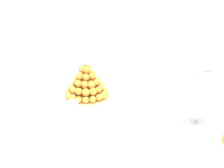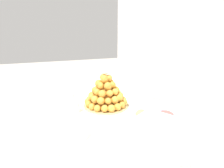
{
  "view_description": "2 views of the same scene",
  "coord_description": "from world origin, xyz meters",
  "px_view_note": "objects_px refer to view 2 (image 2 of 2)",
  "views": [
    {
      "loc": [
        0.5,
        -1.08,
        1.34
      ],
      "look_at": [
        0.02,
        -0.01,
        0.91
      ],
      "focal_mm": 43.04,
      "sensor_mm": 36.0,
      "label": 1
    },
    {
      "loc": [
        0.8,
        -0.24,
        1.22
      ],
      "look_at": [
        0.02,
        0.01,
        0.97
      ],
      "focal_mm": 32.16,
      "sensor_mm": 36.0,
      "label": 2
    }
  ],
  "objects_px": {
    "dessert_cup_mid_left": "(74,108)",
    "wine_glass": "(153,84)",
    "croquembouche": "(106,92)",
    "creme_brulee_ramekin": "(84,93)",
    "dessert_cup_left": "(68,93)",
    "serving_tray": "(92,110)",
    "dessert_cup_centre": "(79,132)",
    "macaron_goblet": "(152,140)"
  },
  "relations": [
    {
      "from": "dessert_cup_mid_left",
      "to": "wine_glass",
      "type": "height_order",
      "value": "wine_glass"
    },
    {
      "from": "croquembouche",
      "to": "wine_glass",
      "type": "bearing_deg",
      "value": 90.8
    },
    {
      "from": "dessert_cup_mid_left",
      "to": "creme_brulee_ramekin",
      "type": "distance_m",
      "value": 0.25
    },
    {
      "from": "dessert_cup_left",
      "to": "wine_glass",
      "type": "height_order",
      "value": "wine_glass"
    },
    {
      "from": "serving_tray",
      "to": "creme_brulee_ramekin",
      "type": "height_order",
      "value": "creme_brulee_ramekin"
    },
    {
      "from": "dessert_cup_left",
      "to": "creme_brulee_ramekin",
      "type": "relative_size",
      "value": 0.58
    },
    {
      "from": "dessert_cup_centre",
      "to": "wine_glass",
      "type": "height_order",
      "value": "wine_glass"
    },
    {
      "from": "serving_tray",
      "to": "wine_glass",
      "type": "relative_size",
      "value": 4.59
    },
    {
      "from": "dessert_cup_centre",
      "to": "creme_brulee_ramekin",
      "type": "relative_size",
      "value": 0.7
    },
    {
      "from": "wine_glass",
      "to": "croquembouche",
      "type": "bearing_deg",
      "value": -89.2
    },
    {
      "from": "croquembouche",
      "to": "creme_brulee_ramekin",
      "type": "distance_m",
      "value": 0.23
    },
    {
      "from": "creme_brulee_ramekin",
      "to": "macaron_goblet",
      "type": "xyz_separation_m",
      "value": [
        0.76,
        0.04,
        0.12
      ]
    },
    {
      "from": "dessert_cup_left",
      "to": "dessert_cup_mid_left",
      "type": "xyz_separation_m",
      "value": [
        0.23,
        0.0,
        0.0
      ]
    },
    {
      "from": "dessert_cup_mid_left",
      "to": "creme_brulee_ramekin",
      "type": "height_order",
      "value": "dessert_cup_mid_left"
    },
    {
      "from": "serving_tray",
      "to": "croquembouche",
      "type": "xyz_separation_m",
      "value": [
        -0.02,
        0.08,
        0.08
      ]
    },
    {
      "from": "creme_brulee_ramekin",
      "to": "wine_glass",
      "type": "bearing_deg",
      "value": 60.11
    },
    {
      "from": "serving_tray",
      "to": "macaron_goblet",
      "type": "height_order",
      "value": "macaron_goblet"
    },
    {
      "from": "dessert_cup_centre",
      "to": "macaron_goblet",
      "type": "bearing_deg",
      "value": 27.26
    },
    {
      "from": "dessert_cup_centre",
      "to": "macaron_goblet",
      "type": "distance_m",
      "value": 0.34
    },
    {
      "from": "dessert_cup_centre",
      "to": "wine_glass",
      "type": "xyz_separation_m",
      "value": [
        -0.27,
        0.46,
        0.07
      ]
    },
    {
      "from": "dessert_cup_left",
      "to": "creme_brulee_ramekin",
      "type": "bearing_deg",
      "value": 87.08
    },
    {
      "from": "serving_tray",
      "to": "wine_glass",
      "type": "bearing_deg",
      "value": 94.34
    },
    {
      "from": "dessert_cup_left",
      "to": "macaron_goblet",
      "type": "relative_size",
      "value": 0.22
    },
    {
      "from": "dessert_cup_left",
      "to": "wine_glass",
      "type": "bearing_deg",
      "value": 65.14
    },
    {
      "from": "dessert_cup_centre",
      "to": "serving_tray",
      "type": "bearing_deg",
      "value": 156.26
    },
    {
      "from": "dessert_cup_left",
      "to": "wine_glass",
      "type": "relative_size",
      "value": 0.37
    },
    {
      "from": "dessert_cup_centre",
      "to": "dessert_cup_mid_left",
      "type": "bearing_deg",
      "value": 176.77
    },
    {
      "from": "dessert_cup_left",
      "to": "dessert_cup_centre",
      "type": "distance_m",
      "value": 0.48
    },
    {
      "from": "serving_tray",
      "to": "dessert_cup_mid_left",
      "type": "relative_size",
      "value": 10.95
    },
    {
      "from": "serving_tray",
      "to": "dessert_cup_left",
      "type": "height_order",
      "value": "dessert_cup_left"
    },
    {
      "from": "dessert_cup_centre",
      "to": "dessert_cup_left",
      "type": "bearing_deg",
      "value": 178.4
    },
    {
      "from": "macaron_goblet",
      "to": "wine_glass",
      "type": "relative_size",
      "value": 1.73
    },
    {
      "from": "wine_glass",
      "to": "creme_brulee_ramekin",
      "type": "bearing_deg",
      "value": -119.89
    },
    {
      "from": "creme_brulee_ramekin",
      "to": "macaron_goblet",
      "type": "bearing_deg",
      "value": 2.96
    },
    {
      "from": "dessert_cup_mid_left",
      "to": "creme_brulee_ramekin",
      "type": "xyz_separation_m",
      "value": [
        -0.23,
        0.09,
        -0.01
      ]
    },
    {
      "from": "dessert_cup_mid_left",
      "to": "wine_glass",
      "type": "xyz_separation_m",
      "value": [
        -0.02,
        0.45,
        0.07
      ]
    },
    {
      "from": "dessert_cup_mid_left",
      "to": "serving_tray",
      "type": "bearing_deg",
      "value": 88.12
    },
    {
      "from": "dessert_cup_mid_left",
      "to": "dessert_cup_centre",
      "type": "height_order",
      "value": "dessert_cup_centre"
    },
    {
      "from": "dessert_cup_mid_left",
      "to": "dessert_cup_centre",
      "type": "xyz_separation_m",
      "value": [
        0.24,
        -0.01,
        0.0
      ]
    },
    {
      "from": "macaron_goblet",
      "to": "dessert_cup_left",
      "type": "bearing_deg",
      "value": -169.99
    },
    {
      "from": "creme_brulee_ramekin",
      "to": "wine_glass",
      "type": "relative_size",
      "value": 0.64
    },
    {
      "from": "serving_tray",
      "to": "wine_glass",
      "type": "xyz_separation_m",
      "value": [
        -0.03,
        0.36,
        0.1
      ]
    }
  ]
}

